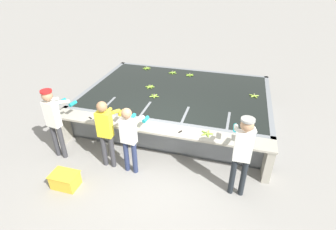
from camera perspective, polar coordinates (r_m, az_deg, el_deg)
name	(u,v)px	position (r m, az deg, el deg)	size (l,w,h in m)	color
ground_plane	(153,163)	(6.17, -3.19, -10.42)	(80.00, 80.00, 0.00)	gray
wash_tank	(177,104)	(7.73, 2.02, 2.49)	(5.12, 3.62, 0.85)	gray
work_ledge	(156,136)	(5.96, -2.67, -4.52)	(5.12, 0.45, 0.85)	#A8A393
worker_0	(54,117)	(6.32, -23.61, -0.46)	(0.47, 0.74, 1.73)	#38383D
worker_1	(106,129)	(5.71, -13.39, -2.89)	(0.41, 0.71, 1.63)	#38383D
worker_2	(129,135)	(5.48, -8.40, -4.32)	(0.45, 0.72, 1.58)	navy
worker_3	(243,150)	(5.00, 15.92, -7.24)	(0.42, 0.73, 1.74)	#1E2328
banana_bunch_floating_0	(173,73)	(8.78, 1.02, 9.20)	(0.27, 0.27, 0.08)	#7FAD33
banana_bunch_floating_1	(154,96)	(7.18, -3.03, 4.15)	(0.27, 0.28, 0.08)	#93BC3D
banana_bunch_floating_2	(254,96)	(7.56, 18.22, 4.00)	(0.28, 0.26, 0.08)	#9EC642
banana_bunch_floating_3	(150,87)	(7.75, -3.94, 6.16)	(0.28, 0.28, 0.08)	#8CB738
banana_bunch_floating_4	(147,68)	(9.21, -4.67, 10.12)	(0.27, 0.28, 0.08)	#7FAD33
banana_bunch_floating_5	(190,75)	(8.62, 4.75, 8.69)	(0.28, 0.28, 0.08)	#7FAD33
banana_bunch_ledge_0	(207,133)	(5.65, 8.47, -3.97)	(0.27, 0.28, 0.08)	#7FAD33
knife_0	(92,119)	(6.36, -16.19, -0.85)	(0.33, 0.18, 0.02)	silver
knife_1	(182,130)	(5.71, 3.13, -3.38)	(0.20, 0.32, 0.02)	silver
crate	(65,180)	(5.91, -21.47, -13.02)	(0.55, 0.39, 0.32)	gold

